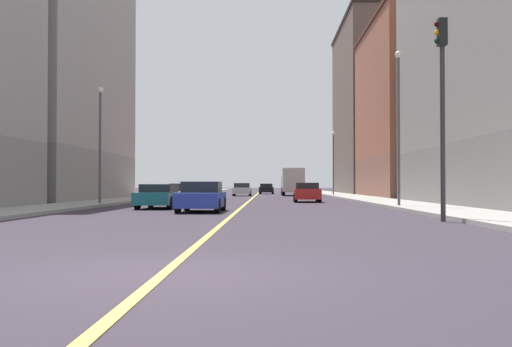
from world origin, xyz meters
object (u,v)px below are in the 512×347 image
building_left_far (379,109)px  street_lamp_left_far (333,156)px  car_black (267,189)px  car_silver (242,190)px  car_yellow (204,192)px  building_left_mid (422,110)px  street_lamp_left_near (399,113)px  street_lamp_right_near (100,132)px  building_right_midblock (41,64)px  car_teal (160,196)px  box_truck (293,181)px  car_blue (202,197)px  car_white (184,194)px  traffic_light_left_near (442,91)px  car_red (307,192)px

building_left_far → street_lamp_left_far: building_left_far is taller
car_black → car_silver: (-2.56, -13.00, 0.03)m
building_left_far → car_yellow: bearing=-124.4°
building_left_mid → street_lamp_left_near: building_left_mid is taller
building_left_mid → street_lamp_right_near: building_left_mid is taller
building_right_midblock → car_teal: size_ratio=4.77×
car_black → car_teal: bearing=-96.7°
street_lamp_left_far → box_truck: size_ratio=0.86×
car_blue → box_truck: (5.62, 37.44, 0.91)m
car_blue → box_truck: bearing=81.5°
building_left_far → building_right_midblock: 44.91m
building_left_far → street_lamp_right_near: (-23.98, -42.49, -6.88)m
car_white → box_truck: size_ratio=0.56×
street_lamp_left_near → street_lamp_right_near: bearing=170.9°
traffic_light_left_near → street_lamp_left_far: bearing=88.6°
car_silver → street_lamp_left_near: bearing=-73.2°
building_left_mid → building_left_far: (0.00, 20.81, 2.84)m
building_left_mid → car_silver: bearing=157.2°
car_yellow → car_silver: 15.24m
car_white → car_teal: size_ratio=0.99×
car_teal → car_red: (8.22, 10.96, 0.04)m
car_white → car_yellow: size_ratio=1.06×
building_left_mid → car_silver: 20.17m
car_black → car_yellow: size_ratio=1.06×
building_left_far → building_right_midblock: (-31.67, -31.83, -0.70)m
box_truck → building_right_midblock: bearing=-135.0°
car_yellow → car_silver: (2.40, 15.05, 0.06)m
street_lamp_left_far → car_yellow: 18.31m
car_yellow → box_truck: (7.87, 16.71, 0.95)m
street_lamp_right_near → car_teal: street_lamp_right_near is taller
car_teal → building_right_midblock: bearing=130.2°
car_black → box_truck: bearing=-75.6°
car_white → car_red: size_ratio=0.98×
car_yellow → street_lamp_left_near: bearing=-54.1°
building_right_midblock → car_yellow: bearing=14.9°
car_yellow → car_teal: car_yellow is taller
street_lamp_right_near → street_lamp_left_far: size_ratio=1.01×
box_truck → traffic_light_left_near: bearing=-86.0°
street_lamp_right_near → car_red: street_lamp_right_near is taller
street_lamp_left_near → car_white: size_ratio=1.85×
car_black → street_lamp_left_near: bearing=-81.1°
car_white → car_black: car_black is taller
car_black → car_teal: size_ratio=1.00×
street_lamp_right_near → car_blue: street_lamp_right_near is taller
building_left_mid → car_teal: (-19.96, -24.89, -7.62)m
street_lamp_right_near → street_lamp_left_near: bearing=-9.1°
car_silver → building_left_mid: bearing=-22.8°
building_left_far → car_teal: building_left_far is taller
building_left_far → car_black: bearing=-177.7°
car_blue → car_teal: size_ratio=0.92×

